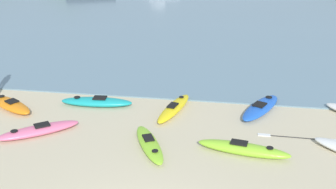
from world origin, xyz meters
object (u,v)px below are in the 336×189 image
at_px(kayak_on_sand_1, 149,144).
at_px(kayak_on_sand_5, 97,102).
at_px(kayak_on_sand_2, 11,105).
at_px(kayak_on_sand_7, 261,107).
at_px(kayak_on_sand_4, 174,108).
at_px(kayak_on_sand_3, 38,130).
at_px(kayak_on_sand_9, 243,149).
at_px(loose_paddle, 298,138).

relative_size(kayak_on_sand_1, kayak_on_sand_5, 0.90).
distance_m(kayak_on_sand_1, kayak_on_sand_2, 6.63).
bearing_deg(kayak_on_sand_7, kayak_on_sand_4, -170.30).
bearing_deg(kayak_on_sand_7, kayak_on_sand_2, -172.35).
distance_m(kayak_on_sand_1, kayak_on_sand_3, 4.09).
height_order(kayak_on_sand_4, kayak_on_sand_9, kayak_on_sand_9).
distance_m(kayak_on_sand_2, kayak_on_sand_7, 10.13).
distance_m(kayak_on_sand_5, kayak_on_sand_9, 6.67).
distance_m(kayak_on_sand_1, kayak_on_sand_7, 5.26).
relative_size(kayak_on_sand_7, kayak_on_sand_9, 1.01).
bearing_deg(kayak_on_sand_3, kayak_on_sand_2, 137.79).
distance_m(kayak_on_sand_2, kayak_on_sand_3, 2.91).
relative_size(kayak_on_sand_3, kayak_on_sand_7, 0.88).
bearing_deg(kayak_on_sand_2, kayak_on_sand_9, -13.26).
bearing_deg(kayak_on_sand_2, kayak_on_sand_7, 7.65).
bearing_deg(kayak_on_sand_4, kayak_on_sand_7, 9.70).
xyz_separation_m(kayak_on_sand_7, loose_paddle, (1.18, -2.15, -0.15)).
bearing_deg(kayak_on_sand_1, kayak_on_sand_9, 1.58).
bearing_deg(kayak_on_sand_1, kayak_on_sand_4, 82.81).
height_order(kayak_on_sand_1, loose_paddle, kayak_on_sand_1).
xyz_separation_m(kayak_on_sand_2, kayak_on_sand_3, (2.16, -1.96, -0.02)).
bearing_deg(kayak_on_sand_1, kayak_on_sand_7, 43.55).
xyz_separation_m(kayak_on_sand_2, loose_paddle, (11.22, -0.80, -0.16)).
distance_m(kayak_on_sand_3, loose_paddle, 9.14).
height_order(kayak_on_sand_4, kayak_on_sand_7, kayak_on_sand_7).
relative_size(kayak_on_sand_1, kayak_on_sand_7, 0.88).
bearing_deg(loose_paddle, kayak_on_sand_5, 168.22).
relative_size(kayak_on_sand_2, kayak_on_sand_9, 0.87).
relative_size(kayak_on_sand_4, kayak_on_sand_9, 1.02).
xyz_separation_m(kayak_on_sand_4, kayak_on_sand_5, (-3.26, 0.08, 0.02)).
height_order(kayak_on_sand_5, kayak_on_sand_7, kayak_on_sand_5).
distance_m(kayak_on_sand_4, kayak_on_sand_5, 3.26).
relative_size(kayak_on_sand_1, loose_paddle, 0.97).
relative_size(kayak_on_sand_2, kayak_on_sand_3, 0.98).
distance_m(kayak_on_sand_1, kayak_on_sand_9, 3.07).
height_order(kayak_on_sand_2, kayak_on_sand_5, kayak_on_sand_5).
height_order(kayak_on_sand_2, kayak_on_sand_4, kayak_on_sand_2).
xyz_separation_m(kayak_on_sand_2, kayak_on_sand_9, (9.30, -2.19, 0.01)).
bearing_deg(kayak_on_sand_3, kayak_on_sand_4, 31.41).
bearing_deg(kayak_on_sand_4, loose_paddle, -18.71).
bearing_deg(kayak_on_sand_4, kayak_on_sand_2, -173.43).
distance_m(kayak_on_sand_4, loose_paddle, 4.87).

